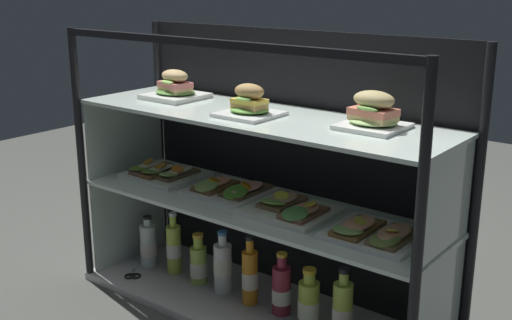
# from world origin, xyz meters

# --- Properties ---
(ground_plane) EXTENTS (6.00, 6.00, 0.02)m
(ground_plane) POSITION_xyz_m (0.00, 0.00, -0.01)
(ground_plane) COLOR #484A44
(ground_plane) RESTS_ON ground
(case_base_deck) EXTENTS (1.38, 0.44, 0.03)m
(case_base_deck) POSITION_xyz_m (0.00, 0.00, 0.02)
(case_base_deck) COLOR #BCB6B8
(case_base_deck) RESTS_ON ground
(case_frame) EXTENTS (1.38, 0.44, 0.98)m
(case_frame) POSITION_xyz_m (0.00, 0.14, 0.53)
(case_frame) COLOR black
(case_frame) RESTS_ON ground
(riser_lower_tier) EXTENTS (1.33, 0.38, 0.37)m
(riser_lower_tier) POSITION_xyz_m (0.00, 0.00, 0.21)
(riser_lower_tier) COLOR silver
(riser_lower_tier) RESTS_ON case_base_deck
(shelf_lower_glass) EXTENTS (1.34, 0.39, 0.01)m
(shelf_lower_glass) POSITION_xyz_m (0.00, 0.00, 0.40)
(shelf_lower_glass) COLOR silver
(shelf_lower_glass) RESTS_ON riser_lower_tier
(riser_upper_tier) EXTENTS (1.33, 0.38, 0.30)m
(riser_upper_tier) POSITION_xyz_m (0.00, 0.00, 0.56)
(riser_upper_tier) COLOR silver
(riser_upper_tier) RESTS_ON shelf_lower_glass
(shelf_upper_glass) EXTENTS (1.34, 0.39, 0.01)m
(shelf_upper_glass) POSITION_xyz_m (0.00, 0.00, 0.72)
(shelf_upper_glass) COLOR silver
(shelf_upper_glass) RESTS_ON riser_upper_tier
(plated_roll_sandwich_near_left_corner) EXTENTS (0.20, 0.20, 0.11)m
(plated_roll_sandwich_near_left_corner) POSITION_xyz_m (-0.41, 0.04, 0.76)
(plated_roll_sandwich_near_left_corner) COLOR white
(plated_roll_sandwich_near_left_corner) RESTS_ON shelf_upper_glass
(plated_roll_sandwich_left_of_center) EXTENTS (0.18, 0.18, 0.11)m
(plated_roll_sandwich_left_of_center) POSITION_xyz_m (0.00, -0.04, 0.76)
(plated_roll_sandwich_left_of_center) COLOR white
(plated_roll_sandwich_left_of_center) RESTS_ON shelf_upper_glass
(plated_roll_sandwich_far_left) EXTENTS (0.18, 0.18, 0.11)m
(plated_roll_sandwich_far_left) POSITION_xyz_m (0.40, 0.05, 0.77)
(plated_roll_sandwich_far_left) COLOR white
(plated_roll_sandwich_far_left) RESTS_ON shelf_upper_glass
(open_sandwich_tray_right_of_center) EXTENTS (0.28, 0.25, 0.07)m
(open_sandwich_tray_right_of_center) POSITION_xyz_m (-0.47, 0.01, 0.43)
(open_sandwich_tray_right_of_center) COLOR white
(open_sandwich_tray_right_of_center) RESTS_ON shelf_lower_glass
(open_sandwich_tray_far_right) EXTENTS (0.28, 0.25, 0.06)m
(open_sandwich_tray_far_right) POSITION_xyz_m (-0.14, 0.02, 0.43)
(open_sandwich_tray_far_right) COLOR white
(open_sandwich_tray_far_right) RESTS_ON shelf_lower_glass
(open_sandwich_tray_left_of_center) EXTENTS (0.28, 0.25, 0.06)m
(open_sandwich_tray_left_of_center) POSITION_xyz_m (0.15, -0.01, 0.43)
(open_sandwich_tray_left_of_center) COLOR white
(open_sandwich_tray_left_of_center) RESTS_ON shelf_lower_glass
(open_sandwich_tray_far_left) EXTENTS (0.28, 0.26, 0.06)m
(open_sandwich_tray_far_left) POSITION_xyz_m (0.46, -0.02, 0.43)
(open_sandwich_tray_far_left) COLOR white
(open_sandwich_tray_far_left) RESTS_ON shelf_lower_glass
(juice_bottle_front_left_end) EXTENTS (0.07, 0.07, 0.21)m
(juice_bottle_front_left_end) POSITION_xyz_m (-0.55, -0.01, 0.12)
(juice_bottle_front_left_end) COLOR silver
(juice_bottle_front_left_end) RESTS_ON case_base_deck
(juice_bottle_back_right) EXTENTS (0.06, 0.06, 0.25)m
(juice_bottle_back_right) POSITION_xyz_m (-0.42, 0.01, 0.13)
(juice_bottle_back_right) COLOR #C1D649
(juice_bottle_back_right) RESTS_ON case_base_deck
(juice_bottle_front_middle) EXTENTS (0.06, 0.06, 0.20)m
(juice_bottle_front_middle) POSITION_xyz_m (-0.28, 0.00, 0.11)
(juice_bottle_front_middle) COLOR #B2D455
(juice_bottle_front_middle) RESTS_ON case_base_deck
(juice_bottle_front_right_end) EXTENTS (0.07, 0.07, 0.24)m
(juice_bottle_front_right_end) POSITION_xyz_m (-0.16, 0.00, 0.13)
(juice_bottle_front_right_end) COLOR white
(juice_bottle_front_right_end) RESTS_ON case_base_deck
(juice_bottle_near_post) EXTENTS (0.06, 0.06, 0.26)m
(juice_bottle_near_post) POSITION_xyz_m (-0.02, -0.01, 0.13)
(juice_bottle_near_post) COLOR orange
(juice_bottle_near_post) RESTS_ON case_base_deck
(juice_bottle_front_fourth) EXTENTS (0.07, 0.07, 0.23)m
(juice_bottle_front_fourth) POSITION_xyz_m (0.11, 0.01, 0.12)
(juice_bottle_front_fourth) COLOR #972D41
(juice_bottle_front_fourth) RESTS_ON case_base_deck
(juice_bottle_back_center) EXTENTS (0.07, 0.07, 0.21)m
(juice_bottle_back_center) POSITION_xyz_m (0.23, -0.01, 0.11)
(juice_bottle_back_center) COLOR #B7CD48
(juice_bottle_back_center) RESTS_ON case_base_deck
(juice_bottle_tucked_behind) EXTENTS (0.07, 0.07, 0.25)m
(juice_bottle_tucked_behind) POSITION_xyz_m (0.35, -0.00, 0.13)
(juice_bottle_tucked_behind) COLOR #BBDA51
(juice_bottle_tucked_behind) RESTS_ON case_base_deck
(kitchen_scissors) EXTENTS (0.17, 0.18, 0.01)m
(kitchen_scissors) POSITION_xyz_m (-0.53, -0.11, 0.03)
(kitchen_scissors) COLOR silver
(kitchen_scissors) RESTS_ON case_base_deck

